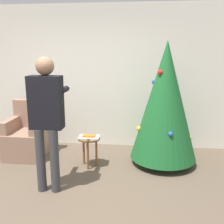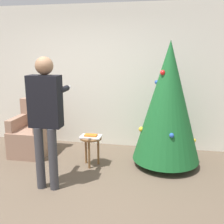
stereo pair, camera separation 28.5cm
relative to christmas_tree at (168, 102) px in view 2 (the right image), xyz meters
The scene contains 8 objects.
ground_plane 2.24m from the christmas_tree, 133.89° to the right, with size 14.00×14.00×0.00m, color brown.
wall_back 1.61m from the christmas_tree, 149.34° to the left, with size 8.00×0.06×2.70m.
christmas_tree is the anchor object (origin of this frame).
armchair 2.50m from the christmas_tree, behind, with size 0.63×0.71×0.98m.
person_standing 1.90m from the christmas_tree, 147.04° to the right, with size 0.44×0.57×1.78m.
side_stool 1.40m from the christmas_tree, 167.97° to the right, with size 0.35×0.35×0.49m.
laptop 1.35m from the christmas_tree, 167.97° to the right, with size 0.33×0.23×0.02m.
book 1.34m from the christmas_tree, 167.97° to the right, with size 0.20×0.11×0.02m.
Camera 2 is at (1.26, -2.73, 1.85)m, focal length 42.00 mm.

